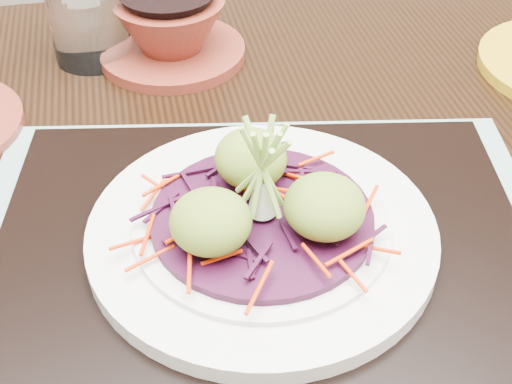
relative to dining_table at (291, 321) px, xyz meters
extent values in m
cube|color=black|center=(0.00, 0.00, 0.08)|extent=(1.25, 0.83, 0.04)
cube|color=gray|center=(-0.03, -0.03, 0.10)|extent=(0.45, 0.38, 0.00)
cube|color=black|center=(-0.03, -0.03, 0.11)|extent=(0.39, 0.32, 0.02)
cylinder|color=silver|center=(-0.03, -0.03, 0.13)|extent=(0.23, 0.23, 0.01)
cylinder|color=silver|center=(-0.03, -0.03, 0.14)|extent=(0.17, 0.17, 0.01)
cylinder|color=#370B26|center=(-0.03, -0.03, 0.14)|extent=(0.15, 0.15, 0.01)
ellipsoid|color=olive|center=(-0.07, -0.04, 0.16)|extent=(0.05, 0.05, 0.04)
ellipsoid|color=olive|center=(0.01, -0.04, 0.16)|extent=(0.05, 0.05, 0.04)
ellipsoid|color=olive|center=(-0.03, 0.01, 0.16)|extent=(0.05, 0.05, 0.04)
cylinder|color=white|center=(-0.13, 0.28, 0.16)|extent=(0.10, 0.10, 0.11)
cylinder|color=maroon|center=(-0.06, 0.26, 0.11)|extent=(0.16, 0.16, 0.01)
camera|label=1|loc=(-0.10, -0.36, 0.45)|focal=50.00mm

